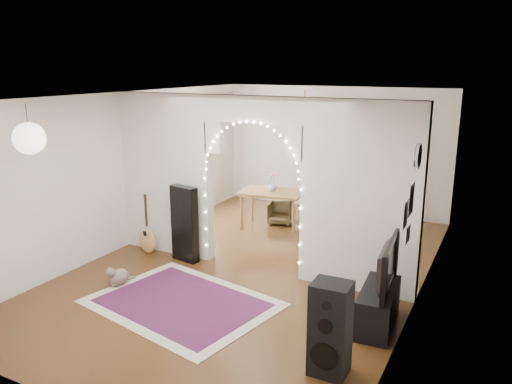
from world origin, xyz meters
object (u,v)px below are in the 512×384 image
at_px(dining_table, 272,195).
at_px(floor_speaker, 330,329).
at_px(dining_chair_left, 281,213).
at_px(acoustic_guitar, 147,232).
at_px(bookcase, 354,176).
at_px(media_console, 378,307).
at_px(dining_chair_right, 344,228).

bearing_deg(dining_table, floor_speaker, -65.53).
distance_m(floor_speaker, dining_chair_left, 5.10).
bearing_deg(acoustic_guitar, bookcase, 78.99).
xyz_separation_m(media_console, dining_chair_right, (-1.28, 2.69, 0.03)).
height_order(acoustic_guitar, floor_speaker, acoustic_guitar).
bearing_deg(acoustic_guitar, dining_table, 81.33).
bearing_deg(media_console, acoustic_guitar, 166.47).
xyz_separation_m(floor_speaker, dining_table, (-2.60, 4.05, 0.18)).
bearing_deg(acoustic_guitar, floor_speaker, -3.25).
bearing_deg(bookcase, media_console, -93.15).
height_order(acoustic_guitar, bookcase, bookcase).
distance_m(dining_chair_left, dining_chair_right, 1.58).
relative_size(acoustic_guitar, dining_table, 0.68).
relative_size(floor_speaker, dining_table, 0.78).
xyz_separation_m(acoustic_guitar, dining_table, (1.31, 2.19, 0.30)).
bearing_deg(dining_chair_right, dining_table, -161.65).
xyz_separation_m(acoustic_guitar, floor_speaker, (3.90, -1.86, 0.12)).
xyz_separation_m(acoustic_guitar, dining_chair_left, (1.34, 2.55, -0.16)).
height_order(floor_speaker, dining_table, floor_speaker).
height_order(bookcase, dining_chair_right, bookcase).
relative_size(bookcase, dining_chair_left, 3.54).
bearing_deg(bookcase, acoustic_guitar, -146.71).
height_order(acoustic_guitar, dining_chair_left, acoustic_guitar).
relative_size(acoustic_guitar, dining_chair_right, 1.42).
bearing_deg(media_console, dining_table, 130.18).
height_order(bookcase, dining_chair_left, bookcase).
distance_m(acoustic_guitar, media_console, 4.17).
xyz_separation_m(media_console, bookcase, (-1.65, 4.44, 0.61)).
relative_size(bookcase, dining_chair_right, 2.78).
height_order(bookcase, dining_table, bookcase).
bearing_deg(acoustic_guitar, dining_chair_right, 57.79).
height_order(media_console, dining_chair_left, media_console).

